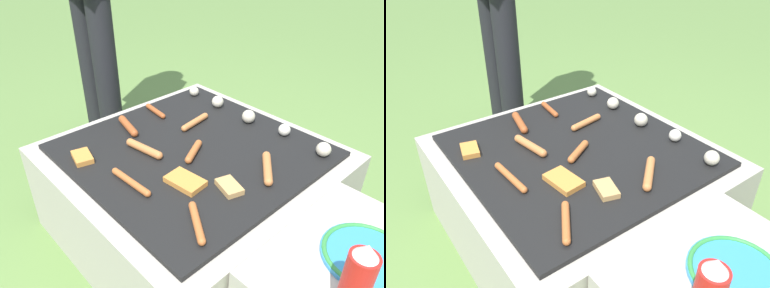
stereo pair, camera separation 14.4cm
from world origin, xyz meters
The scene contains 15 objects.
ground_plane centered at (0.00, 0.00, 0.00)m, with size 14.00×14.00×0.00m, color #608442.
grill centered at (0.00, 0.00, 0.21)m, with size 0.98×0.98×0.42m.
sausage_back_center centered at (-0.13, 0.14, 0.43)m, with size 0.05×0.17×0.03m.
sausage_mid_left centered at (-0.33, 0.08, 0.43)m, with size 0.15×0.04×0.02m.
sausage_mid_right centered at (0.04, -0.02, 0.43)m, with size 0.09×0.13×0.03m.
sausage_back_left centered at (0.03, -0.30, 0.43)m, with size 0.20×0.03×0.02m.
sausage_back_right centered at (0.29, 0.09, 0.44)m, with size 0.13×0.15×0.03m.
sausage_front_right centered at (-0.10, -0.15, 0.44)m, with size 0.18×0.05×0.03m.
sausage_front_left centered at (0.32, -0.27, 0.43)m, with size 0.15×0.11×0.02m.
sausage_front_center centered at (-0.29, -0.10, 0.44)m, with size 0.17×0.06×0.03m.
bread_slice_right centered at (0.27, -0.08, 0.43)m, with size 0.11×0.09×0.02m.
bread_slice_left centered at (-0.22, -0.35, 0.43)m, with size 0.11×0.08×0.02m.
bread_slice_center centered at (0.15, -0.17, 0.43)m, with size 0.14×0.10×0.02m.
mushroom_row centered at (0.03, 0.33, 0.45)m, with size 0.78×0.08×0.06m.
plate_colorful centered at (0.71, -0.03, 0.43)m, with size 0.24×0.24×0.02m.
Camera 2 is at (0.99, -0.72, 1.20)m, focal length 35.00 mm.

